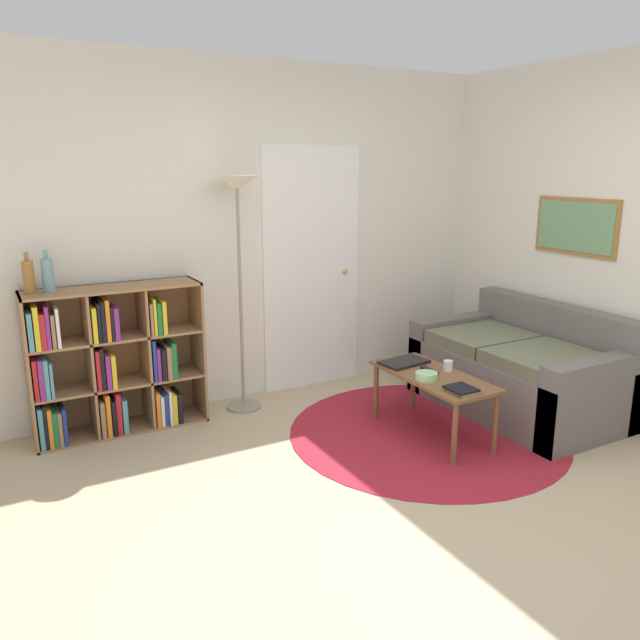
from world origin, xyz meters
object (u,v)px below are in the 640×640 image
object	(u,v)px
couch	(523,372)
cup	(448,366)
bookshelf	(111,364)
coffee_table	(433,382)
bottle_left	(28,277)
floor_lamp	(238,214)
bowl	(426,376)
laptop	(404,362)
bottle_middle	(48,275)

from	to	relation	value
couch	cup	world-z (taller)	couch
bookshelf	couch	distance (m)	3.03
coffee_table	bottle_left	world-z (taller)	bottle_left
bookshelf	floor_lamp	distance (m)	1.38
bowl	bottle_left	xyz separation A→B (m)	(-2.25, 1.21, 0.68)
laptop	bowl	bearing A→B (deg)	-102.96
laptop	couch	bearing A→B (deg)	-14.67
floor_lamp	bottle_left	distance (m)	1.45
bookshelf	cup	xyz separation A→B (m)	(2.05, -1.13, -0.02)
bookshelf	bowl	distance (m)	2.16
floor_lamp	bowl	xyz separation A→B (m)	(0.84, -1.16, -1.02)
bookshelf	bottle_left	world-z (taller)	bottle_left
bottle_left	floor_lamp	bearing A→B (deg)	-2.20
floor_lamp	bottle_middle	world-z (taller)	floor_lamp
cup	bottle_middle	distance (m)	2.73
laptop	cup	size ratio (longest dim) A/B	4.91
cup	couch	bearing A→B (deg)	2.55
floor_lamp	bottle_left	xyz separation A→B (m)	(-1.41, 0.05, -0.34)
bookshelf	coffee_table	xyz separation A→B (m)	(1.91, -1.14, -0.11)
couch	bottle_middle	distance (m)	3.46
floor_lamp	laptop	size ratio (longest dim) A/B	4.89
coffee_table	bottle_middle	size ratio (longest dim) A/B	3.49
bottle_left	coffee_table	bearing A→B (deg)	-25.99
couch	cup	distance (m)	0.80
floor_lamp	coffee_table	bearing A→B (deg)	-49.02
coffee_table	cup	size ratio (longest dim) A/B	12.96
bookshelf	bottle_left	size ratio (longest dim) A/B	4.37
laptop	bowl	size ratio (longest dim) A/B	2.42
bowl	bookshelf	bearing A→B (deg)	146.24
laptop	cup	world-z (taller)	cup
couch	laptop	distance (m)	0.99
bookshelf	laptop	size ratio (longest dim) A/B	3.24
bookshelf	bowl	bearing A→B (deg)	-33.76
floor_lamp	couch	distance (m)	2.45
bowl	bottle_middle	distance (m)	2.55
couch	bottle_middle	world-z (taller)	bottle_middle
floor_lamp	cup	size ratio (longest dim) A/B	24.02
coffee_table	floor_lamp	bearing A→B (deg)	130.98
coffee_table	laptop	world-z (taller)	laptop
cup	bowl	bearing A→B (deg)	-162.75
laptop	cup	distance (m)	0.33
laptop	bottle_left	size ratio (longest dim) A/B	1.35
coffee_table	bottle_middle	world-z (taller)	bottle_middle
coffee_table	cup	bearing A→B (deg)	5.33
couch	bottle_left	distance (m)	3.56
bottle_middle	bottle_left	bearing A→B (deg)	-179.14
bookshelf	coffee_table	distance (m)	2.23
floor_lamp	laptop	world-z (taller)	floor_lamp
bowl	cup	world-z (taller)	cup
laptop	bottle_left	distance (m)	2.58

